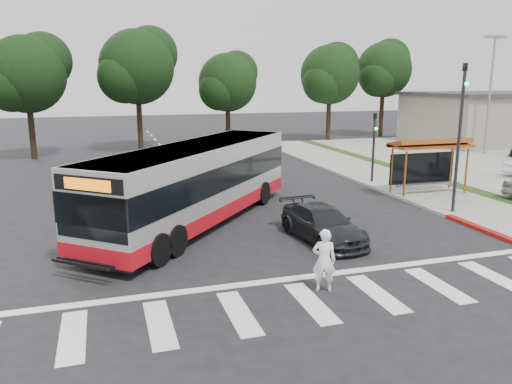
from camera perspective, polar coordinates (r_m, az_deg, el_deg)
name	(u,v)px	position (r m, az deg, el deg)	size (l,w,h in m)	color
ground	(256,245)	(18.06, -0.02, -6.07)	(140.00, 140.00, 0.00)	black
sidewalk_east	(398,183)	(29.71, 15.90, 1.04)	(4.00, 40.00, 0.12)	gray
curb_east	(367,184)	(28.68, 12.55, 0.85)	(0.30, 40.00, 0.15)	#9E9991
curb_east_red	(501,237)	(20.88, 26.19, -4.60)	(0.32, 6.00, 0.15)	maroon
commercial_building	(493,119)	(52.07, 25.42, 7.51)	(14.00, 10.00, 4.40)	gray
building_roof_cap	(495,94)	(51.96, 25.67, 10.08)	(14.60, 10.60, 0.30)	#383330
crosswalk_ladder	(311,303)	(13.70, 6.31, -12.46)	(18.00, 2.60, 0.01)	silver
bus_shelter	(429,150)	(26.89, 19.18, 4.60)	(4.20, 1.60, 2.86)	#9A4B19
traffic_signal_ne_tall	(460,126)	(23.16, 22.31, 6.97)	(0.18, 0.37, 6.50)	black
traffic_signal_ne_short	(374,140)	(29.02, 13.33, 5.76)	(0.18, 0.37, 4.00)	black
lot_light_mid	(491,79)	(43.47, 25.30, 11.64)	(1.90, 0.35, 9.01)	gray
tree_ne_a	(330,74)	(49.18, 8.49, 13.24)	(6.16, 5.74, 9.30)	black
tree_ne_b	(384,69)	(54.27, 14.44, 13.48)	(6.16, 5.74, 10.02)	black
tree_north_a	(138,66)	(42.54, -13.35, 13.86)	(6.60, 6.15, 10.17)	black
tree_north_b	(228,82)	(45.77, -3.20, 12.49)	(5.72, 5.33, 8.43)	black
tree_north_c	(27,73)	(40.70, -24.66, 12.25)	(6.16, 5.74, 9.30)	black
transit_bus	(197,185)	(20.51, -6.79, 0.83)	(2.72, 12.58, 3.25)	#ABADB0
pedestrian	(324,260)	(14.13, 7.78, -7.74)	(0.66, 0.43, 1.81)	white
dark_sedan	(323,224)	(18.53, 7.61, -3.64)	(1.78, 4.38, 1.27)	#212527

